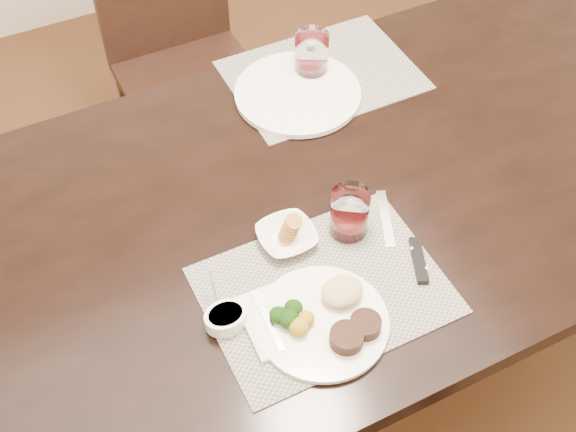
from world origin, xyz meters
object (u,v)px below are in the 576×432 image
wine_glass_near (349,215)px  far_plate (298,93)px  dinner_plate (329,318)px  cracker_bowl (287,236)px  chair_far (179,49)px  steak_knife (410,250)px

wine_glass_near → far_plate: bearing=77.1°
dinner_plate → cracker_bowl: bearing=72.6°
chair_far → steak_knife: (0.09, -1.15, 0.26)m
far_plate → cracker_bowl: bearing=-119.7°
cracker_bowl → chair_far: bearing=83.2°
chair_far → steak_knife: size_ratio=3.53×
chair_far → cracker_bowl: (-0.12, -1.02, 0.27)m
chair_far → dinner_plate: chair_far is taller
chair_far → wine_glass_near: (0.01, -1.05, 0.30)m
cracker_bowl → far_plate: bearing=60.3°
chair_far → dinner_plate: (-0.14, -1.23, 0.26)m
steak_knife → far_plate: size_ratio=0.82×
far_plate → dinner_plate: bearing=-111.7°
dinner_plate → far_plate: size_ratio=0.81×
chair_far → dinner_plate: bearing=-96.3°
steak_knife → far_plate: 0.53m
dinner_plate → wine_glass_near: (0.14, 0.18, 0.03)m
cracker_bowl → wine_glass_near: wine_glass_near is taller
chair_far → steak_knife: chair_far is taller
wine_glass_near → steak_knife: bearing=-51.3°
dinner_plate → cracker_bowl: 0.21m
chair_far → wine_glass_near: size_ratio=8.32×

